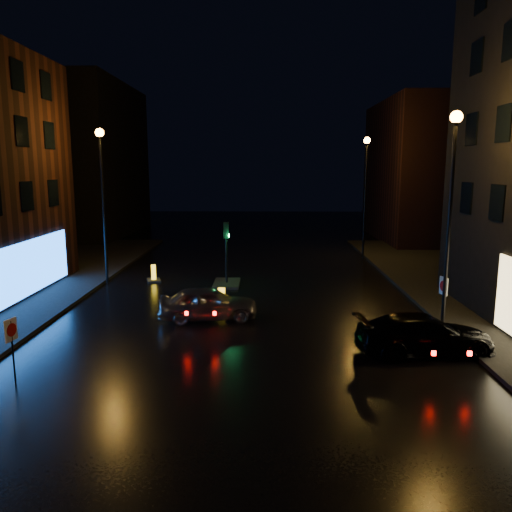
# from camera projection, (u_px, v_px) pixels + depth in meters

# --- Properties ---
(ground) EXTENTS (120.00, 120.00, 0.00)m
(ground) POSITION_uv_depth(u_px,v_px,m) (232.00, 403.00, 13.64)
(ground) COLOR black
(ground) RESTS_ON ground
(building_far_left) EXTENTS (8.00, 16.00, 14.00)m
(building_far_left) POSITION_uv_depth(u_px,v_px,m) (87.00, 160.00, 47.15)
(building_far_left) COLOR black
(building_far_left) RESTS_ON ground
(building_far_right) EXTENTS (8.00, 14.00, 12.00)m
(building_far_right) POSITION_uv_depth(u_px,v_px,m) (425.00, 171.00, 43.81)
(building_far_right) COLOR black
(building_far_right) RESTS_ON ground
(street_lamp_lfar) EXTENTS (0.44, 0.44, 8.37)m
(street_lamp_lfar) POSITION_uv_depth(u_px,v_px,m) (102.00, 182.00, 26.58)
(street_lamp_lfar) COLOR black
(street_lamp_lfar) RESTS_ON ground
(street_lamp_rnear) EXTENTS (0.44, 0.44, 8.37)m
(street_lamp_rnear) POSITION_uv_depth(u_px,v_px,m) (451.00, 189.00, 18.43)
(street_lamp_rnear) COLOR black
(street_lamp_rnear) RESTS_ON ground
(street_lamp_rfar) EXTENTS (0.44, 0.44, 8.37)m
(street_lamp_rfar) POSITION_uv_depth(u_px,v_px,m) (366.00, 179.00, 34.18)
(street_lamp_rfar) COLOR black
(street_lamp_rfar) RESTS_ON ground
(traffic_signal) EXTENTS (1.40, 2.40, 3.45)m
(traffic_signal) POSITION_uv_depth(u_px,v_px,m) (227.00, 276.00, 27.35)
(traffic_signal) COLOR black
(traffic_signal) RESTS_ON ground
(silver_hatchback) EXTENTS (4.31, 2.17, 1.41)m
(silver_hatchback) POSITION_uv_depth(u_px,v_px,m) (208.00, 303.00, 21.04)
(silver_hatchback) COLOR #9A9CA1
(silver_hatchback) RESTS_ON ground
(dark_sedan) EXTENTS (4.87, 2.31, 1.37)m
(dark_sedan) POSITION_uv_depth(u_px,v_px,m) (424.00, 334.00, 17.17)
(dark_sedan) COLOR black
(dark_sedan) RESTS_ON ground
(bollard_near) EXTENTS (1.02, 1.34, 1.06)m
(bollard_near) POSITION_uv_depth(u_px,v_px,m) (222.00, 306.00, 22.35)
(bollard_near) COLOR black
(bollard_near) RESTS_ON ground
(bollard_far) EXTENTS (1.00, 1.24, 0.94)m
(bollard_far) POSITION_uv_depth(u_px,v_px,m) (154.00, 277.00, 28.23)
(bollard_far) COLOR black
(bollard_far) RESTS_ON ground
(road_sign_left) EXTENTS (0.15, 0.49, 2.02)m
(road_sign_left) POSITION_uv_depth(u_px,v_px,m) (11.00, 336.00, 14.55)
(road_sign_left) COLOR black
(road_sign_left) RESTS_ON ground
(road_sign_right) EXTENTS (0.17, 0.51, 2.13)m
(road_sign_right) POSITION_uv_depth(u_px,v_px,m) (443.00, 291.00, 19.52)
(road_sign_right) COLOR black
(road_sign_right) RESTS_ON ground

